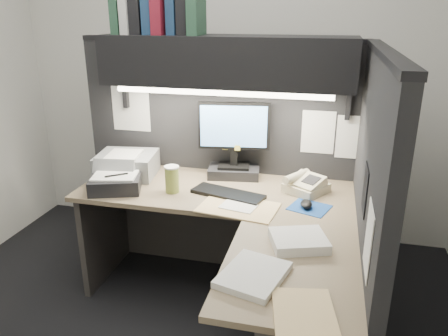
{
  "coord_description": "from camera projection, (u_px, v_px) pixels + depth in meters",
  "views": [
    {
      "loc": [
        0.75,
        -1.89,
        1.79
      ],
      "look_at": [
        0.17,
        0.51,
        0.89
      ],
      "focal_mm": 35.0,
      "sensor_mm": 36.0,
      "label": 1
    }
  ],
  "objects": [
    {
      "name": "paper_stack_a",
      "position": [
        299.0,
        241.0,
        2.08
      ],
      "size": [
        0.31,
        0.29,
        0.05
      ],
      "primitive_type": "cube",
      "rotation": [
        0.0,
        0.0,
        0.33
      ],
      "color": "white",
      "rests_on": "desk"
    },
    {
      "name": "mouse",
      "position": [
        306.0,
        204.0,
        2.48
      ],
      "size": [
        0.08,
        0.11,
        0.04
      ],
      "primitive_type": "ellipsoid",
      "rotation": [
        0.0,
        0.0,
        0.11
      ],
      "color": "black",
      "rests_on": "mousepad"
    },
    {
      "name": "desk",
      "position": [
        249.0,
        287.0,
        2.26
      ],
      "size": [
        1.7,
        1.53,
        0.73
      ],
      "color": "#867655",
      "rests_on": "floor"
    },
    {
      "name": "notebook_stack",
      "position": [
        116.0,
        183.0,
        2.72
      ],
      "size": [
        0.37,
        0.34,
        0.09
      ],
      "primitive_type": "cube",
      "rotation": [
        0.0,
        0.0,
        0.33
      ],
      "color": "black",
      "rests_on": "desk"
    },
    {
      "name": "coffee_cup",
      "position": [
        172.0,
        180.0,
        2.68
      ],
      "size": [
        0.1,
        0.1,
        0.16
      ],
      "primitive_type": "cylinder",
      "rotation": [
        0.0,
        0.0,
        -0.26
      ],
      "color": "#B0A246",
      "rests_on": "desk"
    },
    {
      "name": "keyboard",
      "position": [
        228.0,
        194.0,
        2.65
      ],
      "size": [
        0.47,
        0.26,
        0.02
      ],
      "primitive_type": "cube",
      "rotation": [
        0.0,
        0.0,
        -0.27
      ],
      "color": "black",
      "rests_on": "desk"
    },
    {
      "name": "task_light_tube",
      "position": [
        221.0,
        93.0,
        2.58
      ],
      "size": [
        1.32,
        0.04,
        0.04
      ],
      "primitive_type": "cylinder",
      "rotation": [
        0.0,
        1.57,
        0.0
      ],
      "color": "white",
      "rests_on": "overhead_shelf"
    },
    {
      "name": "mousepad",
      "position": [
        309.0,
        208.0,
        2.49
      ],
      "size": [
        0.26,
        0.25,
        0.0
      ],
      "primitive_type": "cube",
      "rotation": [
        0.0,
        0.0,
        -0.34
      ],
      "color": "#1A4590",
      "rests_on": "desk"
    },
    {
      "name": "overhead_shelf",
      "position": [
        226.0,
        61.0,
        2.65
      ],
      "size": [
        1.55,
        0.34,
        0.3
      ],
      "primitive_type": "cube",
      "color": "black",
      "rests_on": "partition_back"
    },
    {
      "name": "wall_back",
      "position": [
        233.0,
        70.0,
        3.42
      ],
      "size": [
        3.5,
        0.04,
        2.7
      ],
      "primitive_type": "cube",
      "color": "silver",
      "rests_on": "floor"
    },
    {
      "name": "monitor",
      "position": [
        234.0,
        148.0,
        2.89
      ],
      "size": [
        0.47,
        0.25,
        0.51
      ],
      "rotation": [
        0.0,
        0.0,
        0.14
      ],
      "color": "black",
      "rests_on": "desk"
    },
    {
      "name": "printer",
      "position": [
        127.0,
        165.0,
        2.96
      ],
      "size": [
        0.42,
        0.37,
        0.15
      ],
      "primitive_type": "cube",
      "rotation": [
        0.0,
        0.0,
        0.14
      ],
      "color": "gray",
      "rests_on": "desk"
    },
    {
      "name": "manila_stack",
      "position": [
        304.0,
        313.0,
        1.61
      ],
      "size": [
        0.27,
        0.32,
        0.02
      ],
      "primitive_type": "cube",
      "rotation": [
        0.0,
        0.0,
        0.19
      ],
      "color": "#DEBC7D",
      "rests_on": "desk"
    },
    {
      "name": "open_folder",
      "position": [
        238.0,
        207.0,
        2.48
      ],
      "size": [
        0.47,
        0.34,
        0.01
      ],
      "primitive_type": "cube",
      "rotation": [
        0.0,
        0.0,
        -0.13
      ],
      "color": "#DEBC7D",
      "rests_on": "desk"
    },
    {
      "name": "partition_right",
      "position": [
        366.0,
        221.0,
        2.18
      ],
      "size": [
        0.06,
        1.5,
        1.6
      ],
      "primitive_type": "cube",
      "color": "black",
      "rests_on": "floor"
    },
    {
      "name": "pinned_papers",
      "position": [
        268.0,
        143.0,
        2.57
      ],
      "size": [
        1.76,
        1.31,
        0.51
      ],
      "color": "white",
      "rests_on": "partition_back"
    },
    {
      "name": "telephone",
      "position": [
        306.0,
        185.0,
        2.69
      ],
      "size": [
        0.3,
        0.31,
        0.09
      ],
      "primitive_type": "cube",
      "rotation": [
        0.0,
        0.0,
        -0.58
      ],
      "color": "beige",
      "rests_on": "desk"
    },
    {
      "name": "binder_row",
      "position": [
        159.0,
        10.0,
        2.65
      ],
      "size": [
        0.56,
        0.25,
        0.31
      ],
      "color": "#244833",
      "rests_on": "overhead_shelf"
    },
    {
      "name": "paper_stack_b",
      "position": [
        253.0,
        275.0,
        1.83
      ],
      "size": [
        0.31,
        0.35,
        0.03
      ],
      "primitive_type": "cube",
      "rotation": [
        0.0,
        0.0,
        -0.26
      ],
      "color": "white",
      "rests_on": "desk"
    },
    {
      "name": "partition_back",
      "position": [
        219.0,
        159.0,
        3.08
      ],
      "size": [
        1.9,
        0.06,
        1.6
      ],
      "primitive_type": "cube",
      "color": "black",
      "rests_on": "floor"
    }
  ]
}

